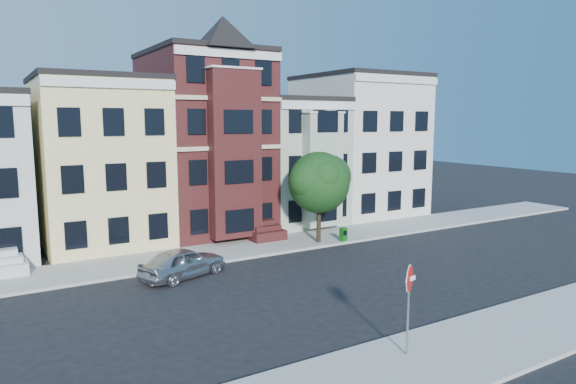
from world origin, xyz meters
TOP-DOWN VIEW (x-y plane):
  - ground at (0.00, 0.00)m, footprint 120.00×120.00m
  - far_sidewalk at (0.00, 8.00)m, footprint 60.00×4.00m
  - near_sidewalk at (0.00, -8.00)m, footprint 60.00×4.00m
  - house_yellow at (-7.00, 14.50)m, footprint 7.00×9.00m
  - house_brown at (0.00, 14.50)m, footprint 7.00×9.00m
  - house_green at (6.50, 14.50)m, footprint 6.00×9.00m
  - house_cream at (13.50, 14.50)m, footprint 8.00×9.00m
  - street_tree at (4.40, 6.87)m, footprint 7.47×7.47m
  - parked_car at (-5.16, 4.70)m, footprint 4.82×3.18m
  - newspaper_box at (5.89, 6.30)m, footprint 0.41×0.38m
  - stop_sign at (-1.90, -7.38)m, footprint 0.94×0.32m

SIDE VIEW (x-z plane):
  - ground at x=0.00m, z-range 0.00..0.00m
  - far_sidewalk at x=0.00m, z-range 0.00..0.15m
  - near_sidewalk at x=0.00m, z-range 0.00..0.15m
  - newspaper_box at x=5.89m, z-range 0.15..1.00m
  - parked_car at x=-5.16m, z-range 0.00..1.52m
  - stop_sign at x=-1.90m, z-range 0.15..3.56m
  - street_tree at x=4.40m, z-range 0.15..7.12m
  - house_green at x=6.50m, z-range 0.00..9.00m
  - house_yellow at x=-7.00m, z-range 0.00..10.00m
  - house_cream at x=13.50m, z-range 0.00..11.00m
  - house_brown at x=0.00m, z-range 0.00..12.00m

